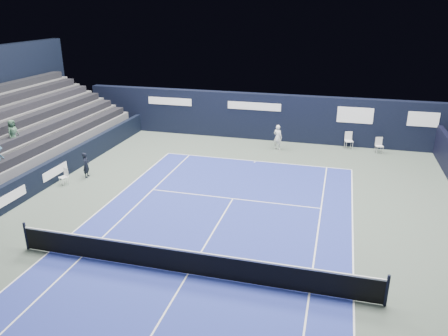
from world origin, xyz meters
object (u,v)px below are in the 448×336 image
object	(u,v)px
tennis_player	(278,137)
folding_chair_back_b	(379,144)
line_judge_chair	(65,175)
folding_chair_back_a	(349,137)
tennis_net	(188,261)

from	to	relation	value
tennis_player	folding_chair_back_b	bearing A→B (deg)	8.75
line_judge_chair	folding_chair_back_a	bearing A→B (deg)	59.47
folding_chair_back_b	line_judge_chair	bearing A→B (deg)	-163.66
folding_chair_back_a	line_judge_chair	distance (m)	17.20
folding_chair_back_b	tennis_net	bearing A→B (deg)	-129.27
tennis_player	folding_chair_back_a	bearing A→B (deg)	18.72
tennis_net	tennis_player	world-z (taller)	tennis_player
folding_chair_back_a	line_judge_chair	size ratio (longest dim) A/B	1.24
line_judge_chair	tennis_player	xyz separation A→B (m)	(9.65, 8.54, 0.31)
line_judge_chair	tennis_net	bearing A→B (deg)	-10.21
tennis_net	folding_chair_back_a	bearing A→B (deg)	71.78
folding_chair_back_a	tennis_net	bearing A→B (deg)	-124.22
folding_chair_back_b	tennis_player	size ratio (longest dim) A/B	0.62
tennis_net	tennis_player	distance (m)	14.49
line_judge_chair	tennis_net	world-z (taller)	tennis_net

